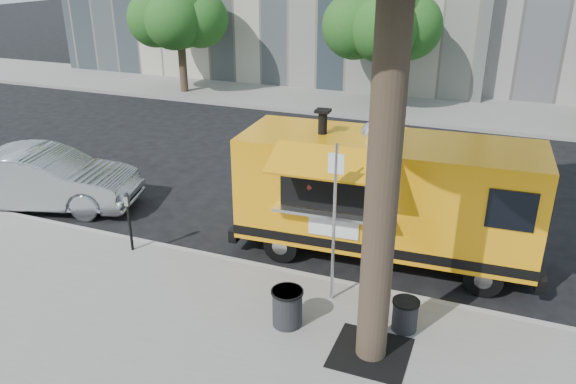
% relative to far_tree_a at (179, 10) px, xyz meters
% --- Properties ---
extents(ground, '(120.00, 120.00, 0.00)m').
position_rel_far_tree_a_xyz_m(ground, '(10.00, -12.30, -3.78)').
color(ground, black).
rests_on(ground, ground).
extents(sidewalk, '(60.00, 6.00, 0.15)m').
position_rel_far_tree_a_xyz_m(sidewalk, '(10.00, -16.30, -3.70)').
color(sidewalk, gray).
rests_on(sidewalk, ground).
extents(curb, '(60.00, 0.14, 0.16)m').
position_rel_far_tree_a_xyz_m(curb, '(10.00, -13.23, -3.70)').
color(curb, '#999993').
rests_on(curb, ground).
extents(far_sidewalk, '(60.00, 5.00, 0.15)m').
position_rel_far_tree_a_xyz_m(far_sidewalk, '(10.00, 1.20, -3.70)').
color(far_sidewalk, gray).
rests_on(far_sidewalk, ground).
extents(tree_well, '(1.20, 1.20, 0.02)m').
position_rel_far_tree_a_xyz_m(tree_well, '(12.60, -15.10, -3.62)').
color(tree_well, black).
rests_on(tree_well, sidewalk).
extents(far_tree_a, '(3.42, 3.42, 5.36)m').
position_rel_far_tree_a_xyz_m(far_tree_a, '(0.00, 0.00, 0.00)').
color(far_tree_a, '#33261C').
rests_on(far_tree_a, far_sidewalk).
extents(far_tree_b, '(3.60, 3.60, 5.50)m').
position_rel_far_tree_a_xyz_m(far_tree_b, '(9.00, 0.40, 0.06)').
color(far_tree_b, '#33261C').
rests_on(far_tree_b, far_sidewalk).
extents(sign_post, '(0.28, 0.06, 3.00)m').
position_rel_far_tree_a_xyz_m(sign_post, '(11.55, -13.85, -1.93)').
color(sign_post, silver).
rests_on(sign_post, sidewalk).
extents(parking_meter, '(0.11, 0.11, 1.33)m').
position_rel_far_tree_a_xyz_m(parking_meter, '(7.00, -13.65, -2.79)').
color(parking_meter, black).
rests_on(parking_meter, sidewalk).
extents(food_truck, '(6.42, 3.15, 3.11)m').
position_rel_far_tree_a_xyz_m(food_truck, '(11.97, -11.73, -2.31)').
color(food_truck, '#FDA10D').
rests_on(food_truck, ground).
extents(sedan, '(4.94, 2.82, 1.54)m').
position_rel_far_tree_a_xyz_m(sedan, '(3.41, -12.30, -3.01)').
color(sedan, '#A5A7AC').
rests_on(sedan, ground).
extents(trash_bin_left, '(0.46, 0.46, 0.56)m').
position_rel_far_tree_a_xyz_m(trash_bin_left, '(12.97, -14.27, -3.33)').
color(trash_bin_left, black).
rests_on(trash_bin_left, sidewalk).
extents(trash_bin_right, '(0.56, 0.56, 0.67)m').
position_rel_far_tree_a_xyz_m(trash_bin_right, '(11.08, -14.87, -3.27)').
color(trash_bin_right, black).
rests_on(trash_bin_right, sidewalk).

